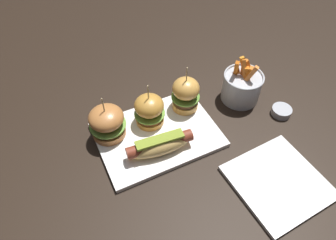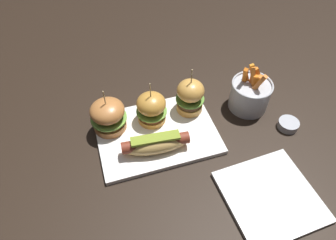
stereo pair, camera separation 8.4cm
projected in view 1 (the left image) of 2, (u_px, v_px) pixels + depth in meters
ground_plane at (158, 136)px, 0.87m from camera, size 3.00×3.00×0.00m
platter_main at (157, 135)px, 0.86m from camera, size 0.33×0.24×0.01m
hot_dog at (160, 145)px, 0.80m from camera, size 0.18×0.07×0.05m
slider_left at (107, 122)px, 0.82m from camera, size 0.10×0.10×0.14m
slider_center at (149, 110)px, 0.85m from camera, size 0.09×0.09×0.14m
slider_right at (186, 94)px, 0.88m from camera, size 0.08×0.08×0.15m
fries_bucket at (242, 86)px, 0.93m from camera, size 0.12×0.12×0.15m
sauce_ramekin at (281, 111)px, 0.92m from camera, size 0.06×0.06×0.02m
side_plate at (278, 182)px, 0.76m from camera, size 0.22×0.22×0.01m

